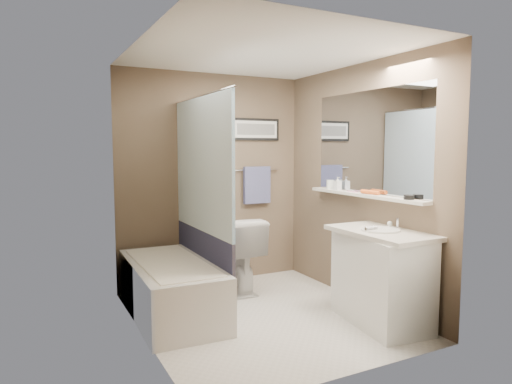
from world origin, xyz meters
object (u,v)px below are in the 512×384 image
bathtub (171,289)px  candle_bowl_near (409,197)px  toilet (235,254)px  soap_bottle (338,183)px  glass_jar (330,184)px  vanity (381,279)px  hair_brush_front (370,192)px

bathtub → candle_bowl_near: (1.79, -1.17, 0.89)m
toilet → soap_bottle: soap_bottle is taller
glass_jar → vanity: bearing=-100.3°
vanity → candle_bowl_near: candle_bowl_near is taller
glass_jar → candle_bowl_near: bearing=-90.0°
vanity → hair_brush_front: 0.85m
toilet → soap_bottle: 1.35m
soap_bottle → glass_jar: bearing=90.0°
bathtub → vanity: vanity is taller
hair_brush_front → bathtub: bearing=159.4°
bathtub → hair_brush_front: hair_brush_front is taller
candle_bowl_near → glass_jar: glass_jar is taller
toilet → candle_bowl_near: candle_bowl_near is taller
toilet → soap_bottle: (0.94, -0.57, 0.78)m
toilet → bathtub: bearing=27.9°
vanity → candle_bowl_near: bearing=-24.7°
toilet → vanity: bearing=119.2°
hair_brush_front → candle_bowl_near: bearing=-90.0°
vanity → soap_bottle: bearing=85.8°
toilet → vanity: 1.65m
bathtub → candle_bowl_near: 2.31m
bathtub → toilet: toilet is taller
bathtub → glass_jar: 2.01m
vanity → soap_bottle: soap_bottle is taller
bathtub → candle_bowl_near: bearing=-31.4°
hair_brush_front → soap_bottle: 0.51m
bathtub → hair_brush_front: 2.10m
candle_bowl_near → vanity: bearing=147.7°
vanity → soap_bottle: 1.20m
hair_brush_front → soap_bottle: size_ratio=1.57×
hair_brush_front → glass_jar: (0.00, 0.64, 0.03)m
hair_brush_front → toilet: bearing=131.0°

